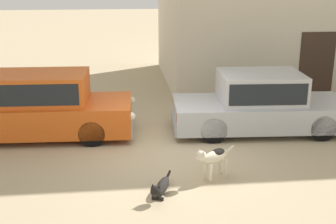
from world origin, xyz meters
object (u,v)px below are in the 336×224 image
at_px(stray_dog_spotted, 213,157).
at_px(stray_dog_tan, 161,188).
at_px(parked_sedan_nearest, 35,104).
at_px(parked_sedan_second, 260,103).

height_order(stray_dog_spotted, stray_dog_tan, stray_dog_spotted).
bearing_deg(parked_sedan_nearest, stray_dog_tan, -48.80).
bearing_deg(parked_sedan_second, parked_sedan_nearest, -178.88).
xyz_separation_m(parked_sedan_nearest, stray_dog_tan, (2.70, -3.33, -0.66)).
distance_m(parked_sedan_second, stray_dog_tan, 4.22).
bearing_deg(stray_dog_tan, parked_sedan_second, 159.59).
bearing_deg(parked_sedan_nearest, parked_sedan_second, 0.07).
bearing_deg(stray_dog_spotted, parked_sedan_second, -156.91).
bearing_deg(parked_sedan_nearest, stray_dog_spotted, -34.28).
relative_size(parked_sedan_second, stray_dog_tan, 4.28).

